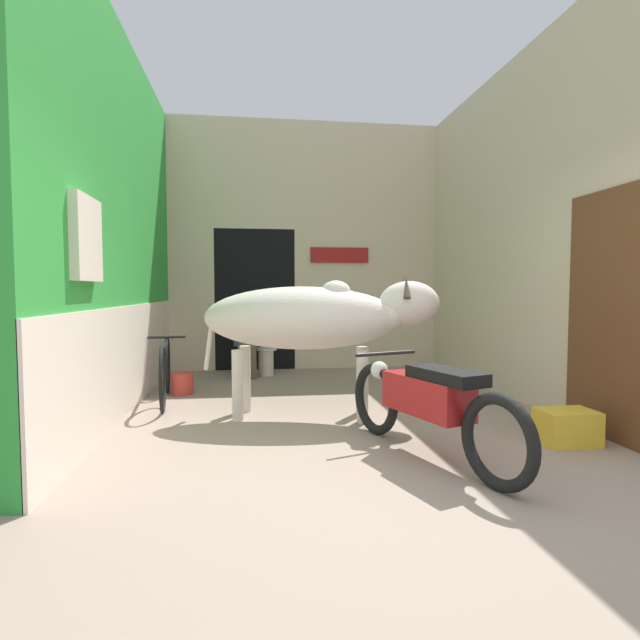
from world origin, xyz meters
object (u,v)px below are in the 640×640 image
crate (567,427)px  plastic_stool (266,360)px  bicycle (165,370)px  cow (315,318)px  shopkeeper_seated (247,336)px  bucket (182,383)px  motorcycle_near (427,402)px

crate → plastic_stool: bearing=122.6°
crate → bicycle: bearing=149.6°
crate → cow: bearing=149.3°
shopkeeper_seated → plastic_stool: 0.49m
bicycle → bucket: bearing=70.5°
plastic_stool → cow: bearing=-80.7°
shopkeeper_seated → motorcycle_near: bearing=-69.6°
cow → bucket: bearing=138.3°
shopkeeper_seated → bucket: bearing=-125.7°
motorcycle_near → bucket: 3.38m
motorcycle_near → bucket: size_ratio=7.40×
motorcycle_near → plastic_stool: size_ratio=4.70×
cow → crate: size_ratio=5.36×
bucket → plastic_stool: bearing=49.5°
bicycle → motorcycle_near: bearing=-44.5°
cow → plastic_stool: (-0.41, 2.51, -0.76)m
bicycle → plastic_stool: bearing=53.6°
cow → plastic_stool: 2.65m
cow → motorcycle_near: 1.58m
plastic_stool → bucket: 1.60m
shopkeeper_seated → plastic_stool: bearing=28.6°
cow → motorcycle_near: cow is taller
motorcycle_near → plastic_stool: (-1.09, 3.82, -0.20)m
motorcycle_near → bicycle: 3.18m
shopkeeper_seated → bicycle: bearing=-121.9°
cow → shopkeeper_seated: 2.49m
crate → motorcycle_near: bearing=-172.6°
motorcycle_near → bucket: (-2.13, 2.60, -0.29)m
motorcycle_near → shopkeeper_seated: shopkeeper_seated is taller
cow → bicycle: (-1.58, 0.92, -0.62)m
plastic_stool → bucket: (-1.04, -1.22, -0.09)m
bicycle → bucket: bicycle is taller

